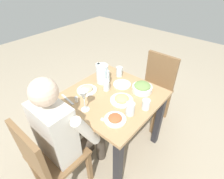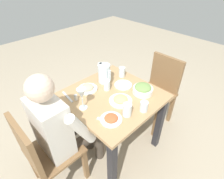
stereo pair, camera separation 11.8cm
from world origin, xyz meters
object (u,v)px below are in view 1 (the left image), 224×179
at_px(water_glass_by_pitcher, 146,104).
at_px(plate_beans, 87,89).
at_px(plate_yoghurt, 122,84).
at_px(salt_shaker, 76,99).
at_px(chair_far, 155,86).
at_px(plate_fries, 122,99).
at_px(water_glass_far_right, 106,85).
at_px(water_glass_near_right, 119,72).
at_px(dining_table, 113,106).
at_px(diner_near, 66,130).
at_px(wine_glass, 84,96).
at_px(water_pitcher, 102,74).
at_px(chair_near, 48,158).
at_px(salad_bowl, 142,87).
at_px(plate_rice_curry, 115,119).
at_px(water_glass_near_left, 130,109).

bearing_deg(water_glass_by_pitcher, plate_beans, -165.24).
relative_size(plate_yoghurt, salt_shaker, 3.19).
bearing_deg(chair_far, plate_beans, -111.03).
xyz_separation_m(plate_fries, water_glass_far_right, (-0.21, 0.03, 0.03)).
bearing_deg(plate_beans, water_glass_near_right, 80.57).
relative_size(dining_table, plate_fries, 3.95).
height_order(diner_near, wine_glass, diner_near).
distance_m(dining_table, water_pitcher, 0.33).
bearing_deg(dining_table, salt_shaker, -122.52).
height_order(plate_yoghurt, plate_fries, plate_fries).
bearing_deg(plate_beans, chair_far, 68.97).
bearing_deg(chair_near, water_glass_near_right, 94.96).
distance_m(dining_table, water_glass_near_right, 0.39).
relative_size(diner_near, plate_fries, 5.69).
distance_m(salad_bowl, wine_glass, 0.57).
relative_size(dining_table, chair_far, 0.93).
relative_size(plate_rice_curry, plate_beans, 0.92).
xyz_separation_m(plate_beans, water_glass_by_pitcher, (0.55, 0.15, 0.03)).
relative_size(plate_rice_curry, plate_fries, 0.85).
relative_size(plate_fries, water_glass_near_left, 1.82).
distance_m(dining_table, plate_yoghurt, 0.24).
relative_size(diner_near, water_glass_near_left, 10.37).
xyz_separation_m(chair_near, wine_glass, (0.03, 0.40, 0.38)).
bearing_deg(dining_table, plate_beans, -154.02).
relative_size(water_glass_near_right, salt_shaker, 1.93).
xyz_separation_m(plate_yoghurt, water_glass_near_left, (0.30, -0.28, 0.04)).
distance_m(chair_near, water_pitcher, 0.88).
xyz_separation_m(chair_near, salt_shaker, (-0.10, 0.42, 0.26)).
height_order(dining_table, water_glass_near_left, water_glass_near_left).
distance_m(salad_bowl, water_glass_by_pitcher, 0.24).
relative_size(water_pitcher, wine_glass, 0.97).
xyz_separation_m(chair_far, diner_near, (-0.16, -1.20, 0.15)).
bearing_deg(plate_beans, water_glass_by_pitcher, 14.76).
xyz_separation_m(plate_beans, wine_glass, (0.18, -0.19, 0.12)).
distance_m(chair_far, diner_near, 1.22).
bearing_deg(water_glass_far_right, wine_glass, -80.96).
height_order(chair_far, wine_glass, wine_glass).
bearing_deg(chair_near, water_glass_near_left, 60.70).
distance_m(water_pitcher, plate_beans, 0.22).
bearing_deg(diner_near, salad_bowl, 71.20).
height_order(diner_near, salt_shaker, diner_near).
height_order(water_pitcher, plate_beans, water_pitcher).
bearing_deg(chair_near, plate_rice_curry, 58.46).
relative_size(water_pitcher, plate_yoghurt, 1.10).
distance_m(chair_far, salad_bowl, 0.56).
bearing_deg(salt_shaker, plate_fries, 42.17).
height_order(wine_glass, salt_shaker, wine_glass).
height_order(plate_beans, wine_glass, wine_glass).
xyz_separation_m(plate_rice_curry, salt_shaker, (-0.39, -0.05, 0.01)).
bearing_deg(water_glass_near_right, plate_beans, -99.43).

